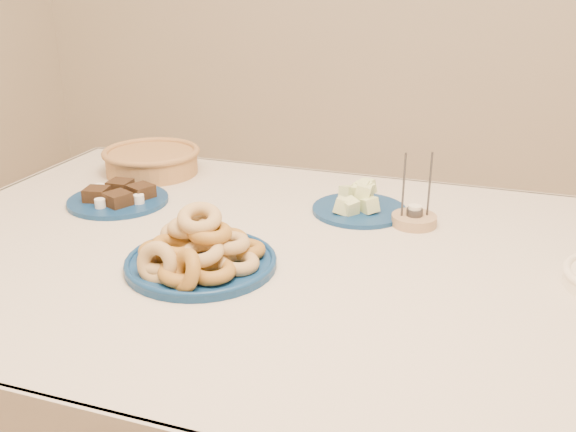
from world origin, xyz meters
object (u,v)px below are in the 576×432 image
at_px(donut_platter, 199,253).
at_px(candle_holder, 414,218).
at_px(brownie_plate, 118,198).
at_px(wicker_basket, 152,160).
at_px(melon_plate, 359,204).
at_px(dining_table, 296,299).

height_order(donut_platter, candle_holder, candle_holder).
relative_size(brownie_plate, wicker_basket, 0.86).
distance_m(donut_platter, melon_plate, 0.45).
bearing_deg(wicker_basket, candle_holder, -10.84).
bearing_deg(donut_platter, candle_holder, 44.89).
distance_m(donut_platter, brownie_plate, 0.44).
xyz_separation_m(wicker_basket, candle_holder, (0.75, -0.14, -0.02)).
relative_size(melon_plate, brownie_plate, 1.09).
bearing_deg(wicker_basket, brownie_plate, -79.67).
height_order(brownie_plate, wicker_basket, wicker_basket).
relative_size(wicker_basket, candle_holder, 1.76).
bearing_deg(candle_holder, brownie_plate, -172.43).
relative_size(dining_table, donut_platter, 4.69).
bearing_deg(dining_table, brownie_plate, 164.94).
xyz_separation_m(dining_table, candle_holder, (0.20, 0.23, 0.12)).
bearing_deg(dining_table, donut_platter, -140.77).
relative_size(melon_plate, wicker_basket, 0.94).
bearing_deg(wicker_basket, donut_platter, -51.78).
bearing_deg(candle_holder, melon_plate, 163.54).
bearing_deg(donut_platter, wicker_basket, 128.22).
bearing_deg(melon_plate, brownie_plate, -166.80).
xyz_separation_m(dining_table, brownie_plate, (-0.50, 0.14, 0.12)).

